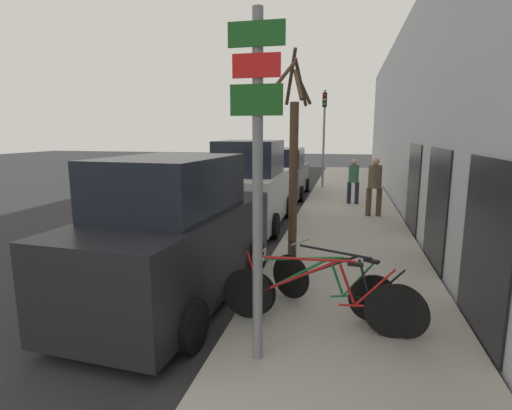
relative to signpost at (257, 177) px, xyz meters
name	(u,v)px	position (x,y,z in m)	size (l,w,h in m)	color
ground_plane	(261,224)	(-1.56, 7.40, -2.26)	(80.00, 80.00, 0.00)	#28282B
sidewalk_curb	(348,208)	(1.04, 10.20, -2.19)	(3.20, 32.00, 0.15)	#ADA89E
building_facade	(406,117)	(2.79, 10.11, 0.96)	(0.23, 32.00, 6.50)	#B2B7C1
signpost	(257,177)	(0.00, 0.00, 0.00)	(0.59, 0.13, 3.83)	gray
bicycle_0	(316,298)	(0.61, 0.90, -1.69)	(2.65, 0.44, 0.99)	black
bicycle_1	(312,292)	(0.52, 1.14, -1.72)	(2.32, 0.48, 0.92)	black
bicycle_2	(340,288)	(0.91, 1.33, -1.70)	(2.18, 1.30, 0.97)	black
parked_car_0	(176,237)	(-1.72, 1.63, -1.18)	(2.26, 4.63, 2.37)	black
parked_car_1	(251,188)	(-1.79, 7.10, -1.13)	(2.08, 4.38, 2.50)	silver
parked_car_2	(284,174)	(-1.71, 12.82, -1.32)	(1.99, 4.43, 2.06)	#51565B
pedestrian_near	(354,178)	(1.18, 10.69, -1.17)	(0.42, 0.36, 1.63)	#1E2338
pedestrian_far	(375,182)	(1.79, 8.61, -1.06)	(0.48, 0.41, 1.83)	#4C3D2D
street_tree	(293,161)	(-0.14, 4.01, -0.11)	(0.88, 1.68, 4.22)	#4C3828
traffic_light	(324,126)	(-0.19, 15.04, 0.77)	(0.20, 0.30, 4.50)	gray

